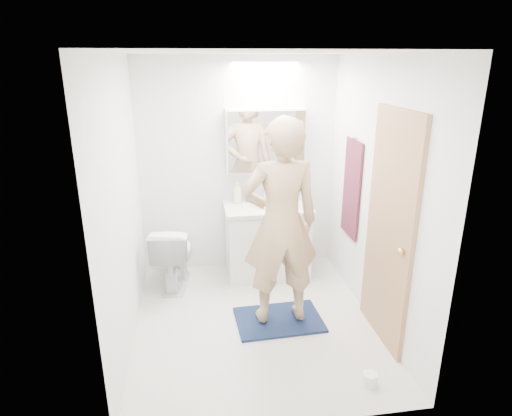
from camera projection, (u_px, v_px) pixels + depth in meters
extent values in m
plane|color=silver|center=(255.00, 322.00, 4.11)|extent=(2.50, 2.50, 0.00)
plane|color=white|center=(254.00, 52.00, 3.33)|extent=(2.50, 2.50, 0.00)
plane|color=white|center=(238.00, 167.00, 4.89)|extent=(2.50, 0.00, 2.50)
plane|color=white|center=(286.00, 266.00, 2.56)|extent=(2.50, 0.00, 2.50)
plane|color=white|center=(122.00, 207.00, 3.57)|extent=(0.00, 2.50, 2.50)
plane|color=white|center=(377.00, 195.00, 3.88)|extent=(0.00, 2.50, 2.50)
cube|color=white|center=(267.00, 242.00, 4.93)|extent=(0.90, 0.55, 0.78)
cube|color=silver|center=(268.00, 208.00, 4.80)|extent=(0.95, 0.58, 0.04)
cylinder|color=white|center=(267.00, 204.00, 4.81)|extent=(0.36, 0.36, 0.03)
cylinder|color=white|center=(264.00, 193.00, 4.97)|extent=(0.02, 0.02, 0.16)
cube|color=white|center=(266.00, 141.00, 4.77)|extent=(0.88, 0.14, 0.70)
cube|color=silver|center=(267.00, 142.00, 4.70)|extent=(0.84, 0.01, 0.66)
imported|color=white|center=(174.00, 255.00, 4.69)|extent=(0.50, 0.75, 0.71)
cube|color=#162345|center=(279.00, 320.00, 4.13)|extent=(0.82, 0.58, 0.02)
imported|color=tan|center=(281.00, 224.00, 3.81)|extent=(0.70, 0.48, 1.88)
cube|color=tan|center=(389.00, 231.00, 3.62)|extent=(0.04, 0.80, 2.00)
sphere|color=gold|center=(401.00, 252.00, 3.35)|extent=(0.06, 0.06, 0.06)
cube|color=#19133C|center=(351.00, 189.00, 4.42)|extent=(0.02, 0.42, 1.00)
cylinder|color=silver|center=(354.00, 138.00, 4.25)|extent=(0.07, 0.02, 0.02)
imported|color=#EBE998|center=(237.00, 193.00, 4.85)|extent=(0.11, 0.12, 0.24)
imported|color=#5374B2|center=(250.00, 195.00, 4.91)|extent=(0.10, 0.10, 0.16)
imported|color=#3D4AB8|center=(281.00, 196.00, 4.95)|extent=(0.12, 0.12, 0.10)
cylinder|color=white|center=(370.00, 379.00, 3.31)|extent=(0.11, 0.11, 0.10)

